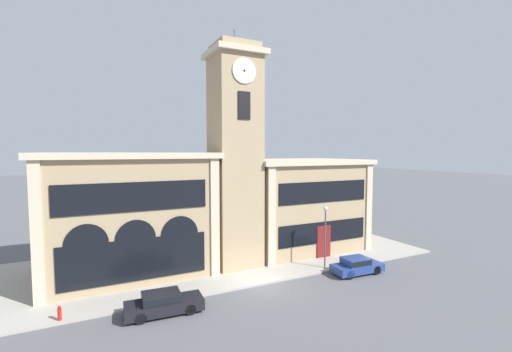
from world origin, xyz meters
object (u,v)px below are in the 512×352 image
at_px(parked_car_mid, 357,265).
at_px(fire_hydrant, 60,313).
at_px(parked_car_near, 163,303).
at_px(street_lamp, 325,227).

bearing_deg(parked_car_mid, fire_hydrant, 179.16).
xyz_separation_m(parked_car_near, street_lamp, (13.84, 2.02, 2.89)).
distance_m(street_lamp, fire_hydrant, 19.67).
distance_m(parked_car_near, fire_hydrant, 5.82).
xyz_separation_m(street_lamp, fire_hydrant, (-19.43, -0.41, -3.04)).
relative_size(parked_car_near, fire_hydrant, 5.44).
relative_size(parked_car_mid, fire_hydrant, 4.97).
relative_size(parked_car_near, parked_car_mid, 1.09).
relative_size(parked_car_near, street_lamp, 0.91).
height_order(street_lamp, fire_hydrant, street_lamp).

